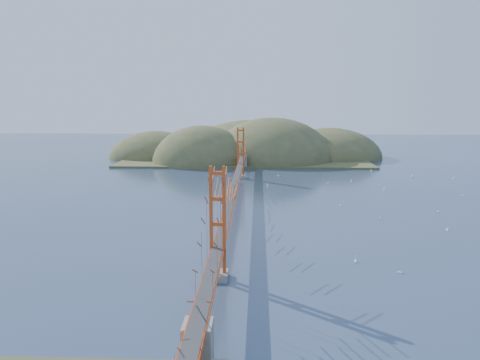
{
  "coord_description": "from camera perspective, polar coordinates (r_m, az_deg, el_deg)",
  "views": [
    {
      "loc": [
        4.05,
        -75.29,
        18.4
      ],
      "look_at": [
        1.05,
        0.0,
        4.97
      ],
      "focal_mm": 35.0,
      "sensor_mm": 36.0,
      "label": 1
    }
  ],
  "objects": [
    {
      "name": "sailboat_8",
      "position": [
        115.31,
        20.26,
        0.37
      ],
      "size": [
        0.65,
        0.62,
        0.73
      ],
      "color": "white",
      "rests_on": "ground"
    },
    {
      "name": "sailboat_16",
      "position": [
        102.66,
        10.73,
        -0.32
      ],
      "size": [
        0.55,
        0.55,
        0.62
      ],
      "color": "white",
      "rests_on": "ground"
    },
    {
      "name": "sailboat_0",
      "position": [
        74.94,
        16.68,
        -4.44
      ],
      "size": [
        0.52,
        0.52,
        0.59
      ],
      "color": "white",
      "rests_on": "ground"
    },
    {
      "name": "sailboat_6",
      "position": [
        53.25,
        18.92,
        -10.53
      ],
      "size": [
        0.53,
        0.53,
        0.57
      ],
      "color": "white",
      "rests_on": "ground"
    },
    {
      "name": "sailboat_extra_0",
      "position": [
        122.05,
        15.7,
        1.12
      ],
      "size": [
        0.53,
        0.57,
        0.64
      ],
      "color": "white",
      "rests_on": "ground"
    },
    {
      "name": "sailboat_12",
      "position": [
        110.37,
        4.69,
        0.55
      ],
      "size": [
        0.65,
        0.64,
        0.73
      ],
      "color": "white",
      "rests_on": "ground"
    },
    {
      "name": "bridge",
      "position": [
        76.43,
        -0.78,
        1.53
      ],
      "size": [
        2.2,
        94.4,
        12.0
      ],
      "color": "gray",
      "rests_on": "ground"
    },
    {
      "name": "sailboat_7",
      "position": [
        98.15,
        17.15,
        -1.08
      ],
      "size": [
        0.49,
        0.45,
        0.56
      ],
      "color": "white",
      "rests_on": "ground"
    },
    {
      "name": "sailboat_17",
      "position": [
        116.77,
        24.61,
        0.19
      ],
      "size": [
        0.6,
        0.58,
        0.67
      ],
      "color": "white",
      "rests_on": "ground"
    },
    {
      "name": "sailboat_4",
      "position": [
        82.23,
        23.0,
        -3.54
      ],
      "size": [
        0.62,
        0.62,
        0.65
      ],
      "color": "white",
      "rests_on": "ground"
    },
    {
      "name": "sailboat_5",
      "position": [
        71.96,
        23.97,
        -5.48
      ],
      "size": [
        0.51,
        0.61,
        0.71
      ],
      "color": "white",
      "rests_on": "ground"
    },
    {
      "name": "sailboat_11",
      "position": [
        97.68,
        25.48,
        -1.66
      ],
      "size": [
        0.62,
        0.62,
        0.65
      ],
      "color": "white",
      "rests_on": "ground"
    },
    {
      "name": "ground",
      "position": [
        77.61,
        -0.78,
        -3.61
      ],
      "size": [
        320.0,
        320.0,
        0.0
      ],
      "primitive_type": "plane",
      "color": "#324564",
      "rests_on": "ground"
    },
    {
      "name": "far_headlands",
      "position": [
        144.99,
        1.54,
        2.81
      ],
      "size": [
        84.0,
        58.0,
        25.0
      ],
      "color": "brown",
      "rests_on": "ground"
    },
    {
      "name": "sailboat_15",
      "position": [
        106.08,
        13.43,
        -0.08
      ],
      "size": [
        0.51,
        0.62,
        0.72
      ],
      "color": "white",
      "rests_on": "ground"
    },
    {
      "name": "sailboat_10",
      "position": [
        55.24,
        13.9,
        -9.49
      ],
      "size": [
        0.53,
        0.63,
        0.73
      ],
      "color": "white",
      "rests_on": "ground"
    },
    {
      "name": "sailboat_3",
      "position": [
        98.13,
        3.38,
        -0.64
      ],
      "size": [
        0.57,
        0.57,
        0.6
      ],
      "color": "white",
      "rests_on": "ground"
    },
    {
      "name": "sailboat_1",
      "position": [
        82.02,
        12.13,
        -2.99
      ],
      "size": [
        0.61,
        0.61,
        0.64
      ],
      "color": "white",
      "rests_on": "ground"
    }
  ]
}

